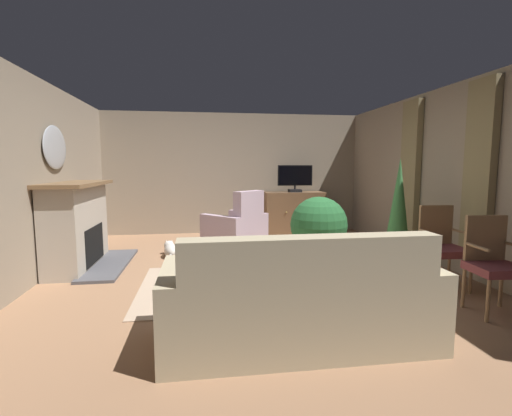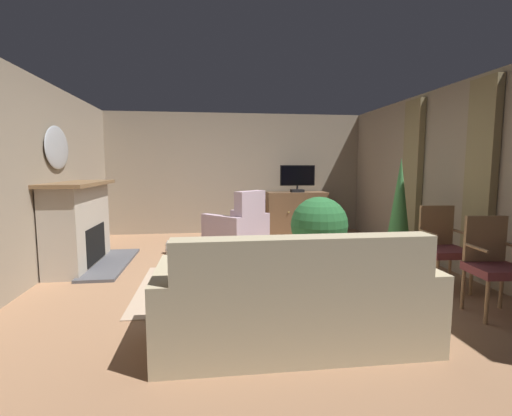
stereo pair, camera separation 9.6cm
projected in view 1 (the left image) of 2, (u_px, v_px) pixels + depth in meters
name	position (u px, v px, depth m)	size (l,w,h in m)	color
ground_plane	(254.00, 272.00, 5.05)	(6.02, 6.67, 0.04)	#936B4C
wall_back	(234.00, 174.00, 7.94)	(6.02, 0.10, 2.55)	gray
wall_left	(32.00, 179.00, 4.51)	(0.10, 6.67, 2.55)	gray
wall_right_with_window	(443.00, 177.00, 5.31)	(0.10, 6.67, 2.55)	gray
curtain_panel_near	(479.00, 169.00, 4.45)	(0.10, 0.44, 2.14)	#8E7F56
curtain_panel_far	(410.00, 168.00, 5.93)	(0.10, 0.44, 2.14)	#8E7F56
rug_central	(234.00, 285.00, 4.43)	(2.23, 1.80, 0.01)	tan
fireplace	(79.00, 227.00, 5.21)	(0.93, 1.71, 1.22)	#4C4C51
wall_mirror_oval	(55.00, 148.00, 5.05)	(0.06, 0.81, 0.60)	#B2B7BF
tv_cabinet	(294.00, 214.00, 7.87)	(1.27, 0.53, 0.89)	#4A3523
television	(295.00, 178.00, 7.73)	(0.74, 0.20, 0.57)	black
coffee_table	(274.00, 255.00, 4.37)	(0.90, 0.51, 0.44)	brown
tv_remote	(284.00, 250.00, 4.36)	(0.17, 0.05, 0.02)	black
sofa_floral	(300.00, 306.00, 2.96)	(2.18, 0.94, 0.95)	tan
armchair_beside_cabinet	(237.00, 230.00, 6.41)	(1.20, 1.20, 1.02)	#AD93A3
side_chair_beside_plant	(493.00, 261.00, 3.60)	(0.49, 0.46, 0.95)	brown
side_chair_nearest_door	(442.00, 244.00, 4.36)	(0.49, 0.50, 0.97)	brown
potted_plant_tall_palm_by_window	(319.00, 226.00, 5.40)	(0.84, 0.84, 1.00)	slate
potted_plant_small_fern_corner	(398.00, 211.00, 5.05)	(0.35, 0.35, 1.55)	#99664C
cat	(171.00, 250.00, 5.83)	(0.30, 0.75, 0.24)	beige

